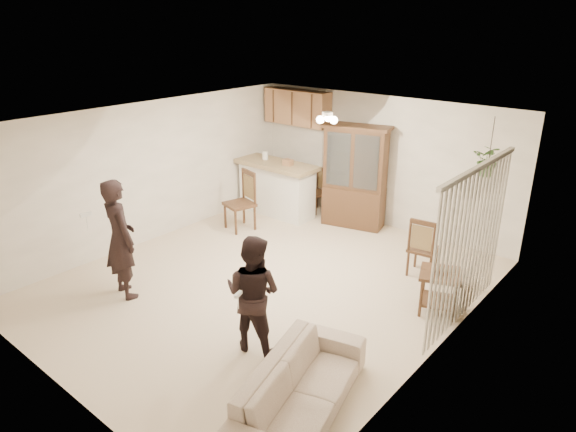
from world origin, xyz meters
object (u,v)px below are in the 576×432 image
Objects in this scene: sofa at (300,383)px; side_table at (439,291)px; chair_bar at (240,213)px; china_hutch at (355,177)px; chair_hutch_left at (317,200)px; adult at (120,238)px; chair_hutch_right at (423,258)px; child at (253,299)px.

sofa reaches higher than side_table.
chair_bar reaches higher than sofa.
china_hutch is at bearing 144.13° from side_table.
china_hutch is at bearing 3.22° from chair_hutch_left.
china_hutch is at bearing -92.22° from adult.
chair_hutch_right is (3.07, 3.39, -0.62)m from adult.
child reaches higher than side_table.
adult is 1.98× the size of chair_hutch_left.
chair_hutch_right is at bearing 126.92° from side_table.
side_table is 0.72× the size of chair_hutch_right.
china_hutch is 2.31m from chair_bar.
chair_hutch_left is at bearing -28.55° from chair_hutch_right.
sofa is 5.30m from china_hutch.
china_hutch is 2.35m from chair_hutch_right.
sofa is at bearing -94.94° from side_table.
chair_bar is (-1.55, -1.57, -0.65)m from china_hutch.
adult is 1.33× the size of child.
adult reaches higher than chair_hutch_right.
sofa is 2.65× the size of side_table.
sofa is 2.77m from side_table.
chair_hutch_left is (0.08, 4.57, -0.64)m from adult.
chair_hutch_right is (1.99, -1.04, -0.70)m from china_hutch.
chair_bar is at bearing -148.88° from china_hutch.
adult is at bearing -8.21° from child.
child is 1.19× the size of chair_bar.
sofa is 1.91× the size of chair_hutch_right.
chair_bar is (-3.97, 3.11, -0.05)m from sofa.
adult is 2.37m from child.
side_table is at bearing 119.86° from chair_hutch_right.
chair_hutch_right is (2.99, -1.18, 0.02)m from chair_hutch_left.
sofa is at bearing -76.85° from china_hutch.
side_table is at bearing -19.60° from sofa.
adult is 0.91× the size of china_hutch.
chair_hutch_right is at bearing 23.91° from chair_bar.
adult is 1.83× the size of chair_hutch_right.
adult is 4.56m from china_hutch.
chair_hutch_left reaches higher than sofa.
chair_bar reaches higher than side_table.
side_table is at bearing -136.89° from child.
chair_hutch_right reaches higher than sofa.
chair_bar is at bearing -69.05° from adult.
chair_bar is at bearing 37.31° from sofa.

